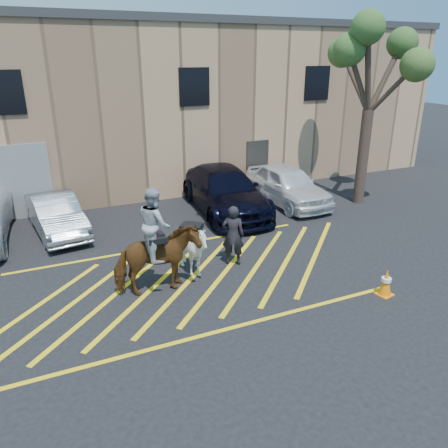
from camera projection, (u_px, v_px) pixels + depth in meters
name	position (u px, v px, depth m)	size (l,w,h in m)	color
ground	(186.00, 276.00, 12.28)	(90.00, 90.00, 0.00)	black
car_silver_sedan	(56.00, 215.00, 15.04)	(1.41, 4.05, 1.33)	#9CA1AA
car_blue_suv	(225.00, 190.00, 17.14)	(2.36, 5.81, 1.69)	black
car_white_suv	(287.00, 185.00, 18.07)	(1.87, 4.65, 1.58)	white
handler	(233.00, 235.00, 12.71)	(0.66, 0.43, 1.81)	black
warehouse	(100.00, 103.00, 21.14)	(32.42, 10.20, 7.30)	tan
hatching_zone	(189.00, 281.00, 12.02)	(12.60, 5.12, 0.01)	yellow
mounted_bay	(157.00, 252.00, 11.04)	(2.17, 1.01, 2.85)	brown
saddled_white	(192.00, 247.00, 12.18)	(1.90, 1.92, 1.59)	silver
traffic_cone	(386.00, 282.00, 11.19)	(0.44, 0.44, 0.73)	orange
tree	(374.00, 58.00, 16.40)	(3.99, 4.37, 7.31)	#45322A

